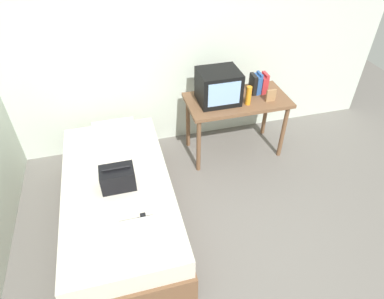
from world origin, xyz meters
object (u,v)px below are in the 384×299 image
Objects in this scene: water_bottle at (248,96)px; magazine at (102,223)px; book_row at (259,84)px; handbag at (118,178)px; desk at (237,106)px; pillow at (114,132)px; folded_towel at (139,232)px; bed at (120,202)px; tv at (218,86)px; remote_dark at (144,221)px; remote_silver at (103,170)px; picture_frame at (271,96)px.

water_bottle is 2.01m from magazine.
book_row reaches higher than handbag.
desk is 2.63× the size of pillow.
book_row is at bearing 42.61° from folded_towel.
book_row is at bearing 45.50° from water_bottle.
bed is 1.59m from tv.
desk is 7.44× the size of remote_dark.
tv is at bearing -172.37° from book_row.
desk is at bearing 29.73° from handbag.
picture_frame is at bearing 12.87° from remote_silver.
tv is 1.52× the size of magazine.
handbag is 0.49m from remote_dark.
handbag reaches higher than folded_towel.
handbag is 1.03× the size of magazine.
magazine is (-0.15, -0.44, 0.27)m from bed.
tv is 3.06× the size of remote_silver.
pillow is 1.22m from remote_dark.
desk reaches higher than folded_towel.
desk is 4.14× the size of folded_towel.
handbag is (-1.43, -0.82, -0.02)m from desk.
picture_frame is 2.23m from magazine.
picture_frame is 0.50× the size of folded_towel.
handbag reaches higher than remote_dark.
magazine is at bearing -145.73° from book_row.
water_bottle reaches higher than remote_dark.
water_bottle is at bearing -2.74° from pillow.
desk is 1.92m from folded_towel.
book_row is 1.54× the size of remote_dark.
remote_dark is (0.18, -0.51, 0.28)m from bed.
magazine is 1.86× the size of remote_dark.
book_row is at bearing 27.77° from handbag.
handbag is at bearing 65.57° from magazine.
handbag is 1.92× the size of remote_dark.
desk reaches higher than remote_silver.
pillow is (-1.74, 0.08, -0.23)m from picture_frame.
remote_dark is at bearing -12.86° from magazine.
remote_dark is (-1.04, -1.29, -0.39)m from tv.
desk reaches higher than magazine.
picture_frame is at bearing 37.02° from folded_towel.
remote_dark is at bearing -70.73° from bed.
remote_dark is (0.13, -1.21, -0.05)m from pillow.
handbag reaches higher than remote_silver.
remote_silver is at bearing -160.33° from book_row.
pillow is at bearing -177.41° from desk.
tv is 1.51m from remote_silver.
pillow is (-1.17, -0.08, -0.34)m from tv.
water_bottle is 0.71× the size of handbag.
folded_towel is (-1.39, -1.26, -0.29)m from water_bottle.
remote_silver is 0.51× the size of folded_towel.
bed is 6.67× the size of handbag.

